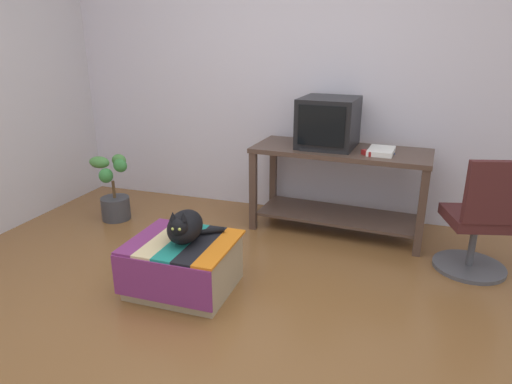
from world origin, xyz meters
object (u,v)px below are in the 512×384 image
ottoman_with_blanket (183,265)px  office_chair (480,224)px  book (381,151)px  cat (185,227)px  keyboard (325,150)px  tv_monitor (328,123)px  potted_plant (114,194)px  desk (339,175)px  stapler (367,153)px

ottoman_with_blanket → office_chair: office_chair is taller
book → cat: book is taller
keyboard → tv_monitor: bearing=94.2°
tv_monitor → potted_plant: bearing=-162.7°
desk → office_chair: 1.18m
desk → stapler: (0.23, -0.17, 0.26)m
desk → stapler: bearing=-32.1°
potted_plant → book: bearing=8.0°
tv_monitor → cat: tv_monitor is taller
desk → tv_monitor: 0.47m
office_chair → stapler: (-0.85, 0.30, 0.39)m
desk → potted_plant: 2.12m
tv_monitor → book: tv_monitor is taller
book → cat: bearing=-128.1°
cat → stapler: bearing=37.0°
office_chair → stapler: 0.98m
desk → cat: bearing=-117.6°
keyboard → cat: 1.43m
cat → office_chair: office_chair is taller
ottoman_with_blanket → cat: 0.29m
tv_monitor → keyboard: size_ratio=1.37×
ottoman_with_blanket → cat: cat is taller
tv_monitor → keyboard: tv_monitor is taller
tv_monitor → office_chair: (1.21, -0.53, -0.57)m
desk → office_chair: office_chair is taller
tv_monitor → book: (0.46, -0.13, -0.19)m
book → stapler: 0.14m
desk → ottoman_with_blanket: (-0.85, -1.35, -0.33)m
tv_monitor → ottoman_with_blanket: size_ratio=0.79×
desk → tv_monitor: size_ratio=2.79×
tv_monitor → potted_plant: 2.11m
potted_plant → desk: bearing=11.1°
keyboard → book: size_ratio=1.35×
keyboard → cat: keyboard is taller
stapler → keyboard: bearing=129.9°
potted_plant → stapler: stapler is taller
tv_monitor → cat: (-0.69, -1.40, -0.49)m
ottoman_with_blanket → book: bearing=47.3°
stapler → cat: bearing=-175.4°
stapler → office_chair: bearing=-63.0°
office_chair → desk: bearing=-38.2°
desk → book: bearing=-7.6°
ottoman_with_blanket → cat: size_ratio=1.64×
keyboard → book: bearing=8.5°
tv_monitor → office_chair: 1.44m
ottoman_with_blanket → tv_monitor: bearing=63.0°
book → office_chair: 0.93m
potted_plant → office_chair: office_chair is taller
book → potted_plant: size_ratio=0.48×
keyboard → desk: bearing=48.3°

